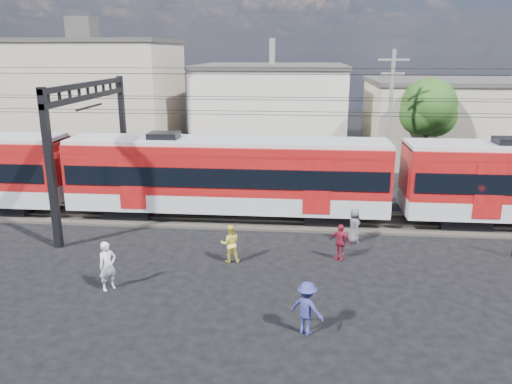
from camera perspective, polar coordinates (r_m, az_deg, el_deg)
ground at (r=18.39m, az=2.71°, el=-11.47°), size 120.00×120.00×0.00m
track_bed at (r=25.73m, az=3.55°, el=-3.14°), size 70.00×3.40×0.12m
rail_near at (r=24.98m, az=3.50°, el=-3.44°), size 70.00×0.12×0.12m
rail_far at (r=26.40m, az=3.61°, el=-2.37°), size 70.00×0.12×0.12m
commuter_train at (r=25.30m, az=-2.81°, el=2.07°), size 50.30×3.08×4.17m
catenary at (r=26.25m, az=-15.68°, el=8.08°), size 70.00×9.30×7.52m
building_west at (r=44.18m, az=-18.58°, el=10.18°), size 14.28×10.20×9.30m
building_midwest at (r=43.66m, az=1.81°, el=9.61°), size 12.24×12.24×7.30m
building_mideast at (r=42.79m, az=23.64°, el=7.49°), size 16.32×10.20×6.30m
utility_pole_mid at (r=32.01m, az=15.03°, el=8.35°), size 1.80×0.24×8.50m
tree_near at (r=35.65m, az=19.36°, el=8.94°), size 3.82×3.64×6.72m
pedestrian_a at (r=19.05m, az=-16.60°, el=-8.09°), size 0.77×0.79×1.83m
pedestrian_b at (r=20.59m, az=-2.97°, el=-5.88°), size 0.90×0.77×1.63m
pedestrian_c at (r=15.72m, az=5.82°, el=-13.06°), size 1.28×1.09×1.72m
pedestrian_d at (r=21.09m, az=9.57°, el=-5.65°), size 0.98×0.76×1.56m
pedestrian_e at (r=23.02m, az=11.14°, el=-3.79°), size 0.71×0.90×1.61m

